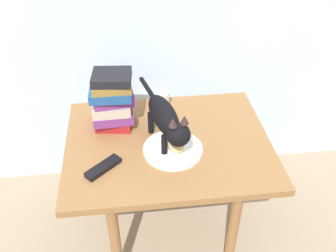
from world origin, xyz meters
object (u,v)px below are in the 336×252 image
at_px(side_table, 168,153).
at_px(plate, 173,150).
at_px(bread_roll, 176,145).
at_px(tv_remote, 103,167).
at_px(book_stack, 112,101).
at_px(cat, 166,119).
at_px(candle_jar, 162,100).

relative_size(side_table, plate, 3.53).
xyz_separation_m(side_table, bread_roll, (0.02, -0.08, 0.11)).
bearing_deg(tv_remote, book_stack, 39.07).
relative_size(cat, candle_jar, 5.51).
distance_m(plate, cat, 0.13).
bearing_deg(tv_remote, plate, -26.17).
bearing_deg(candle_jar, tv_remote, -124.55).
xyz_separation_m(book_stack, tv_remote, (-0.05, -0.26, -0.12)).
relative_size(plate, tv_remote, 1.60).
bearing_deg(candle_jar, bread_roll, -86.25).
height_order(bread_roll, tv_remote, bread_roll).
xyz_separation_m(plate, tv_remote, (-0.28, -0.07, 0.00)).
height_order(cat, tv_remote, cat).
bearing_deg(tv_remote, candle_jar, 14.42).
xyz_separation_m(plate, book_stack, (-0.23, 0.19, 0.13)).
height_order(side_table, cat, cat).
bearing_deg(candle_jar, book_stack, -151.14).
relative_size(side_table, candle_jar, 9.95).
relative_size(book_stack, candle_jar, 3.12).
bearing_deg(tv_remote, bread_roll, -29.16).
bearing_deg(bread_roll, candle_jar, 93.75).
height_order(plate, candle_jar, candle_jar).
relative_size(candle_jar, tv_remote, 0.57).
distance_m(book_stack, candle_jar, 0.27).
distance_m(side_table, candle_jar, 0.27).
xyz_separation_m(side_table, book_stack, (-0.22, 0.13, 0.20)).
relative_size(side_table, book_stack, 3.19).
relative_size(bread_roll, book_stack, 0.30).
bearing_deg(side_table, tv_remote, -152.79).
distance_m(plate, candle_jar, 0.31).
relative_size(side_table, cat, 1.81).
distance_m(bread_roll, cat, 0.11).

